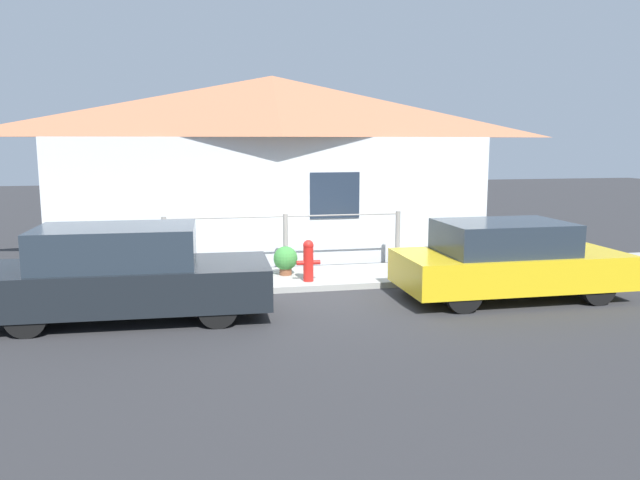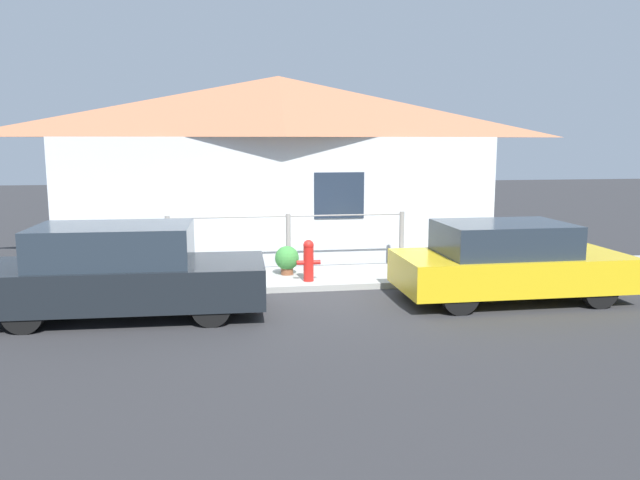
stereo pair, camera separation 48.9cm
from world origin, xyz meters
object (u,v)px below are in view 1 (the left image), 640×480
car_right (508,260)px  fire_hydrant (308,260)px  potted_plant_near_hydrant (286,259)px  car_left (126,274)px

car_right → fire_hydrant: car_right is taller
fire_hydrant → potted_plant_near_hydrant: 0.73m
car_left → fire_hydrant: (3.11, 1.49, -0.18)m
car_right → car_left: bearing=179.9°
potted_plant_near_hydrant → fire_hydrant: bearing=-62.3°
car_right → potted_plant_near_hydrant: size_ratio=6.87×
car_left → fire_hydrant: bearing=27.3°
car_left → potted_plant_near_hydrant: bearing=39.2°
car_left → potted_plant_near_hydrant: (2.78, 2.12, -0.28)m
car_left → car_right: size_ratio=1.11×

